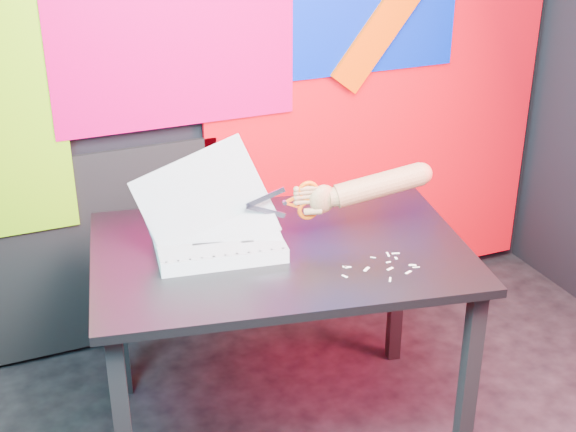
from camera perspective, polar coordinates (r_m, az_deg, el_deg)
name	(u,v)px	position (r m, az deg, el deg)	size (l,w,h in m)	color
room	(448,134)	(1.88, 11.29, 5.71)	(3.01, 3.01, 2.71)	black
backdrop	(253,113)	(3.28, -2.51, 7.33)	(2.88, 0.05, 2.08)	#F20413
work_table	(280,271)	(2.67, -0.56, -3.95)	(1.35, 1.02, 0.75)	black
printout_stack	(217,240)	(2.61, -5.04, -1.71)	(0.48, 0.35, 0.37)	silver
scissors	(303,201)	(2.61, 1.08, 1.08)	(0.24, 0.05, 0.14)	#A9AFCF
hand_forearm	(370,187)	(2.65, 5.84, 2.04)	(0.46, 0.13, 0.15)	tan
paper_clippings	(382,266)	(2.53, 6.71, -3.56)	(0.25, 0.17, 0.00)	silver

